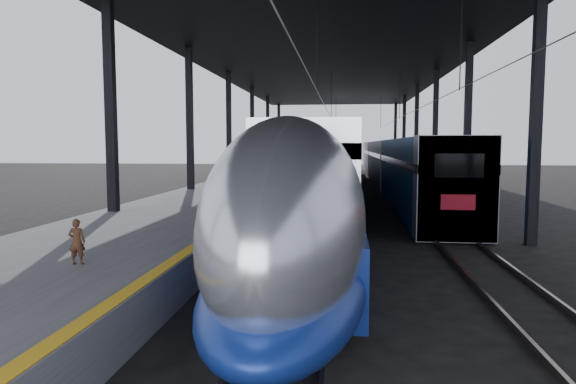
# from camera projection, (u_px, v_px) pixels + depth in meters

# --- Properties ---
(ground) EXTENTS (160.00, 160.00, 0.00)m
(ground) POSITION_uv_depth(u_px,v_px,m) (234.00, 273.00, 14.26)
(ground) COLOR black
(ground) RESTS_ON ground
(platform) EXTENTS (6.00, 80.00, 1.00)m
(platform) POSITION_uv_depth(u_px,v_px,m) (247.00, 190.00, 34.39)
(platform) COLOR #4C4C4F
(platform) RESTS_ON ground
(yellow_strip) EXTENTS (0.30, 80.00, 0.01)m
(yellow_strip) POSITION_uv_depth(u_px,v_px,m) (288.00, 183.00, 34.04)
(yellow_strip) COLOR gold
(yellow_strip) RESTS_ON platform
(rails) EXTENTS (6.52, 80.00, 0.16)m
(rails) POSITION_uv_depth(u_px,v_px,m) (367.00, 198.00, 33.55)
(rails) COLOR slate
(rails) RESTS_ON ground
(canopy) EXTENTS (18.00, 75.00, 9.47)m
(canopy) POSITION_uv_depth(u_px,v_px,m) (328.00, 58.00, 33.01)
(canopy) COLOR black
(canopy) RESTS_ON ground
(tgv_train) EXTENTS (2.94, 65.20, 4.22)m
(tgv_train) POSITION_uv_depth(u_px,v_px,m) (330.00, 167.00, 36.97)
(tgv_train) COLOR silver
(tgv_train) RESTS_ON ground
(second_train) EXTENTS (2.82, 56.05, 3.88)m
(second_train) POSITION_uv_depth(u_px,v_px,m) (390.00, 163.00, 45.00)
(second_train) COLOR navy
(second_train) RESTS_ON ground
(child) EXTENTS (0.38, 0.27, 0.98)m
(child) POSITION_uv_depth(u_px,v_px,m) (77.00, 242.00, 10.91)
(child) COLOR #442716
(child) RESTS_ON platform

